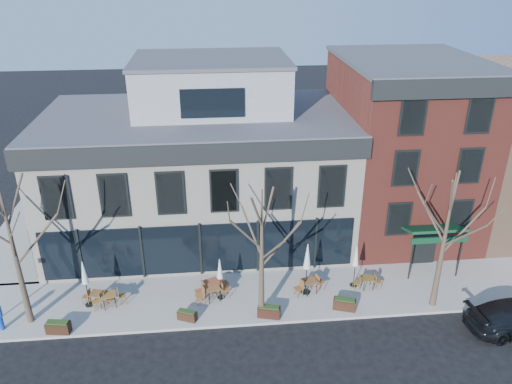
{
  "coord_description": "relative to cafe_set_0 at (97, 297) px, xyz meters",
  "views": [
    {
      "loc": [
        0.76,
        -23.95,
        16.6
      ],
      "look_at": [
        3.31,
        2.0,
        4.28
      ],
      "focal_mm": 35.0,
      "sensor_mm": 36.0,
      "label": 1
    }
  ],
  "objects": [
    {
      "name": "cafe_set_1",
      "position": [
        0.63,
        -0.21,
        0.02
      ],
      "size": [
        1.78,
        0.91,
        0.91
      ],
      "color": "brown",
      "rests_on": "sidewalk_front"
    },
    {
      "name": "planter_1",
      "position": [
        4.67,
        -1.69,
        -0.18
      ],
      "size": [
        1.03,
        0.73,
        0.54
      ],
      "color": "black",
      "rests_on": "sidewalk_front"
    },
    {
      "name": "sidewalk_side",
      "position": [
        -5.87,
        8.18,
        -0.52
      ],
      "size": [
        4.5,
        12.0,
        0.15
      ],
      "primitive_type": "cube",
      "color": "gray",
      "rests_on": "ground"
    },
    {
      "name": "corner_building",
      "position": [
        5.46,
        7.25,
        4.13
      ],
      "size": [
        18.39,
        10.39,
        11.1
      ],
      "color": "silver",
      "rests_on": "ground"
    },
    {
      "name": "planter_0",
      "position": [
        -1.49,
        -2.02,
        -0.13
      ],
      "size": [
        1.19,
        0.61,
        0.64
      ],
      "color": "black",
      "rests_on": "sidewalk_front"
    },
    {
      "name": "sidewalk_front",
      "position": [
        8.63,
        0.03,
        -0.52
      ],
      "size": [
        33.5,
        4.7,
        0.15
      ],
      "primitive_type": "cube",
      "color": "gray",
      "rests_on": "ground"
    },
    {
      "name": "tree_corner",
      "position": [
        -3.1,
        -1.02,
        3.65
      ],
      "size": [
        3.93,
        3.98,
        7.92
      ],
      "color": "#382B21",
      "rests_on": "sidewalk_front"
    },
    {
      "name": "umbrella_3",
      "position": [
        10.97,
        -0.07,
        1.71
      ],
      "size": [
        0.49,
        0.49,
        3.05
      ],
      "color": "black",
      "rests_on": "sidewalk_front"
    },
    {
      "name": "red_brick_building",
      "position": [
        18.38,
        7.17,
        5.04
      ],
      "size": [
        8.2,
        11.78,
        11.18
      ],
      "color": "maroon",
      "rests_on": "ground"
    },
    {
      "name": "tree_right",
      "position": [
        17.4,
        -1.72,
        3.43
      ],
      "size": [
        3.72,
        3.77,
        7.48
      ],
      "color": "#382B21",
      "rests_on": "sidewalk_front"
    },
    {
      "name": "cafe_set_5",
      "position": [
        14.38,
        -0.0,
        -0.02
      ],
      "size": [
        1.58,
        0.64,
        0.84
      ],
      "color": "brown",
      "rests_on": "sidewalk_front"
    },
    {
      "name": "cafe_set_4",
      "position": [
        11.16,
        -0.06,
        0.05
      ],
      "size": [
        1.85,
        1.06,
        0.95
      ],
      "color": "brown",
      "rests_on": "sidewalk_front"
    },
    {
      "name": "ground",
      "position": [
        5.38,
        2.18,
        -0.6
      ],
      "size": [
        120.0,
        120.0,
        0.0
      ],
      "primitive_type": "plane",
      "color": "black",
      "rests_on": "ground"
    },
    {
      "name": "cafe_set_2",
      "position": [
        5.96,
        -0.2,
        0.06
      ],
      "size": [
        1.92,
        1.03,
        0.98
      ],
      "color": "brown",
      "rests_on": "sidewalk_front"
    },
    {
      "name": "planter_2",
      "position": [
        8.76,
        -1.85,
        -0.13
      ],
      "size": [
        1.21,
        0.72,
        0.64
      ],
      "color": "black",
      "rests_on": "sidewalk_front"
    },
    {
      "name": "planter_3",
      "position": [
        12.69,
        -1.63,
        -0.13
      ],
      "size": [
        1.23,
        0.8,
        0.64
      ],
      "color": "black",
      "rests_on": "sidewalk_front"
    },
    {
      "name": "cafe_set_0",
      "position": [
        0.0,
        0.0,
        0.0
      ],
      "size": [
        1.69,
        0.79,
        0.87
      ],
      "color": "brown",
      "rests_on": "sidewalk_front"
    },
    {
      "name": "umbrella_0",
      "position": [
        -0.46,
        -0.04,
        1.45
      ],
      "size": [
        0.43,
        0.43,
        2.69
      ],
      "color": "black",
      "rests_on": "sidewalk_front"
    },
    {
      "name": "tree_mid",
      "position": [
        8.4,
        -1.72,
        3.2
      ],
      "size": [
        3.5,
        3.55,
        7.04
      ],
      "color": "#382B21",
      "rests_on": "sidewalk_front"
    },
    {
      "name": "umbrella_4",
      "position": [
        13.72,
        0.3,
        1.34
      ],
      "size": [
        0.41,
        0.41,
        2.53
      ],
      "color": "black",
      "rests_on": "sidewalk_front"
    },
    {
      "name": "cafe_set_3",
      "position": [
        5.95,
        0.22,
        0.08
      ],
      "size": [
        1.95,
        1.23,
        1.02
      ],
      "color": "brown",
      "rests_on": "sidewalk_front"
    },
    {
      "name": "umbrella_2",
      "position": [
        6.39,
        -0.08,
        1.27
      ],
      "size": [
        0.39,
        0.39,
        2.43
      ],
      "color": "black",
      "rests_on": "sidewalk_front"
    }
  ]
}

